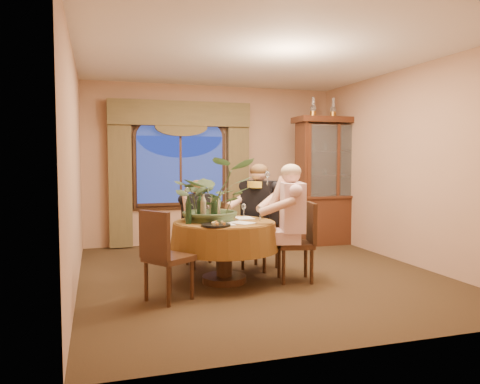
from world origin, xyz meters
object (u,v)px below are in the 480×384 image
object	(u,v)px
oil_lamp_center	(333,108)
wine_bottle_3	(203,208)
person_back	(197,224)
person_scarf	(260,217)
chair_back	(202,232)
wine_bottle_0	(214,209)
centerpiece_plant	(213,168)
oil_lamp_right	(353,108)
stoneware_vase	(215,209)
chair_back_right	(260,234)
dining_table	(224,252)
wine_bottle_2	(200,207)
china_cabinet	(332,181)
chair_right	(295,242)
oil_lamp_left	(313,107)
person_pink	(292,223)
wine_bottle_1	(188,210)
chair_front_left	(169,256)
olive_bowl	(228,219)

from	to	relation	value
oil_lamp_center	wine_bottle_3	xyz separation A→B (m)	(-2.77, -1.92, -1.49)
person_back	person_scarf	xyz separation A→B (m)	(0.80, -0.31, 0.11)
chair_back	wine_bottle_0	distance (m)	1.08
chair_back	centerpiece_plant	size ratio (longest dim) A/B	0.84
oil_lamp_right	stoneware_vase	bearing A→B (deg)	-148.26
oil_lamp_right	chair_back_right	world-z (taller)	oil_lamp_right
dining_table	wine_bottle_2	world-z (taller)	wine_bottle_2
china_cabinet	wine_bottle_2	bearing A→B (deg)	-146.96
wine_bottle_0	chair_back_right	bearing A→B (deg)	37.24
dining_table	chair_right	world-z (taller)	chair_right
oil_lamp_left	centerpiece_plant	size ratio (longest dim) A/B	0.30
centerpiece_plant	wine_bottle_2	bearing A→B (deg)	162.90
person_pink	wine_bottle_1	size ratio (longest dim) A/B	4.39
oil_lamp_center	stoneware_vase	distance (m)	3.54
dining_table	wine_bottle_1	size ratio (longest dim) A/B	3.98
chair_front_left	stoneware_vase	bearing A→B (deg)	99.99
dining_table	olive_bowl	xyz separation A→B (m)	(0.04, -0.03, 0.40)
oil_lamp_center	wine_bottle_2	bearing A→B (deg)	-146.96
oil_lamp_left	person_scarf	distance (m)	2.69
person_back	wine_bottle_1	distance (m)	1.03
wine_bottle_3	wine_bottle_0	bearing A→B (deg)	-59.64
stoneware_vase	wine_bottle_3	bearing A→B (deg)	-157.64
centerpiece_plant	person_scarf	bearing A→B (deg)	27.78
person_scarf	centerpiece_plant	bearing A→B (deg)	78.41
wine_bottle_0	wine_bottle_3	xyz separation A→B (m)	(-0.09, 0.16, 0.00)
china_cabinet	chair_right	distance (m)	2.84
oil_lamp_center	wine_bottle_0	distance (m)	3.70
chair_back	person_scarf	xyz separation A→B (m)	(0.71, -0.39, 0.24)
oil_lamp_left	wine_bottle_0	size ratio (longest dim) A/B	1.03
chair_right	chair_front_left	bearing A→B (deg)	114.75
person_back	stoneware_vase	bearing A→B (deg)	85.85
dining_table	chair_back	distance (m)	0.92
chair_back_right	person_scarf	xyz separation A→B (m)	(-0.01, -0.01, 0.24)
chair_back	wine_bottle_3	distance (m)	0.96
person_back	person_scarf	size ratio (longest dim) A/B	0.85
person_scarf	wine_bottle_3	xyz separation A→B (m)	(-0.88, -0.44, 0.19)
oil_lamp_left	oil_lamp_right	xyz separation A→B (m)	(0.77, 0.00, 0.00)
oil_lamp_right	wine_bottle_0	distance (m)	3.99
chair_front_left	centerpiece_plant	distance (m)	1.30
stoneware_vase	wine_bottle_2	size ratio (longest dim) A/B	0.83
chair_back	centerpiece_plant	xyz separation A→B (m)	(-0.03, -0.78, 0.91)
oil_lamp_left	oil_lamp_right	size ratio (longest dim) A/B	1.00
centerpiece_plant	chair_front_left	bearing A→B (deg)	-134.47
person_back	wine_bottle_2	bearing A→B (deg)	70.04
wine_bottle_2	wine_bottle_3	size ratio (longest dim) A/B	1.00
oil_lamp_right	wine_bottle_1	size ratio (longest dim) A/B	1.03
person_scarf	chair_right	bearing A→B (deg)	156.68
oil_lamp_left	stoneware_vase	bearing A→B (deg)	-140.16
chair_back	stoneware_vase	xyz separation A→B (m)	(-0.01, -0.77, 0.41)
chair_back_right	chair_front_left	xyz separation A→B (m)	(-1.40, -1.06, 0.00)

